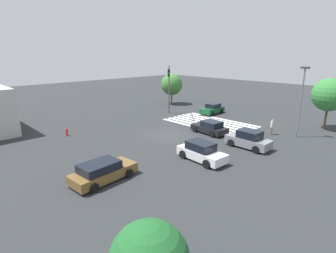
# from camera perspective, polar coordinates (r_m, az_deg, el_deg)

# --- Properties ---
(ground_plane) EXTENTS (125.35, 125.35, 0.00)m
(ground_plane) POSITION_cam_1_polar(r_m,az_deg,el_deg) (29.42, -0.00, -1.85)
(ground_plane) COLOR #2B2D30
(crosswalk_markings) EXTENTS (11.44, 6.30, 0.01)m
(crosswalk_markings) POSITION_cam_1_polar(r_m,az_deg,el_deg) (34.97, 9.01, 0.80)
(crosswalk_markings) COLOR silver
(crosswalk_markings) RESTS_ON ground_plane
(traffic_signal_mast) EXTENTS (3.83, 3.83, 7.10)m
(traffic_signal_mast) POSITION_cam_1_polar(r_m,az_deg,el_deg) (37.74, 0.20, 10.07)
(traffic_signal_mast) COLOR #47474C
(traffic_signal_mast) RESTS_ON ground_plane
(car_0) EXTENTS (4.33, 2.43, 1.46)m
(car_0) POSITION_cam_1_polar(r_m,az_deg,el_deg) (30.27, 9.10, -0.20)
(car_0) COLOR black
(car_0) RESTS_ON ground_plane
(car_1) EXTENTS (2.48, 4.90, 1.46)m
(car_1) POSITION_cam_1_polar(r_m,az_deg,el_deg) (19.52, -14.05, -9.47)
(car_1) COLOR brown
(car_1) RESTS_ON ground_plane
(car_2) EXTENTS (4.26, 2.09, 1.74)m
(car_2) POSITION_cam_1_polar(r_m,az_deg,el_deg) (26.47, 17.12, -2.76)
(car_2) COLOR gray
(car_2) RESTS_ON ground_plane
(car_3) EXTENTS (2.31, 4.43, 1.53)m
(car_3) POSITION_cam_1_polar(r_m,az_deg,el_deg) (40.36, 9.63, 3.78)
(car_3) COLOR #144728
(car_3) RESTS_ON ground_plane
(car_4) EXTENTS (4.49, 2.22, 1.62)m
(car_4) POSITION_cam_1_polar(r_m,az_deg,el_deg) (22.53, 7.26, -5.50)
(car_4) COLOR silver
(car_4) RESTS_ON ground_plane
(pedestrian) EXTENTS (0.41, 0.41, 1.76)m
(pedestrian) POSITION_cam_1_polar(r_m,az_deg,el_deg) (31.46, 21.68, 0.05)
(pedestrian) COLOR brown
(pedestrian) RESTS_ON ground_plane
(street_light_pole_a) EXTENTS (0.80, 0.36, 7.53)m
(street_light_pole_a) POSITION_cam_1_polar(r_m,az_deg,el_deg) (30.99, 27.06, 5.98)
(street_light_pole_a) COLOR slate
(street_light_pole_a) RESTS_ON ground_plane
(tree_corner_a) EXTENTS (3.79, 3.79, 5.42)m
(tree_corner_a) POSITION_cam_1_polar(r_m,az_deg,el_deg) (47.10, 0.80, 9.13)
(tree_corner_a) COLOR brown
(tree_corner_a) RESTS_ON ground_plane
(tree_corner_b) EXTENTS (3.86, 3.86, 6.11)m
(tree_corner_b) POSITION_cam_1_polar(r_m,az_deg,el_deg) (36.09, 31.70, 5.88)
(tree_corner_b) COLOR brown
(tree_corner_b) RESTS_ON ground_plane
(fire_hydrant) EXTENTS (0.22, 0.22, 0.86)m
(fire_hydrant) POSITION_cam_1_polar(r_m,az_deg,el_deg) (31.07, -21.15, -1.16)
(fire_hydrant) COLOR red
(fire_hydrant) RESTS_ON ground_plane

